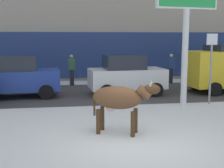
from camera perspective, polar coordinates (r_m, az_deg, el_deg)
The scene contains 9 objects.
ground_plane at distance 8.08m, azimuth 4.16°, elevation -10.70°, with size 120.00×120.00×0.00m, color white.
road_strip at distance 15.00m, azimuth -1.89°, elevation -1.66°, with size 60.00×5.60×0.01m, color #423F3F.
cow_brown at distance 8.53m, azimuth 1.40°, elevation -2.73°, with size 1.90×1.15×1.54m.
car_blue_hatchback at distance 14.48m, azimuth -16.83°, elevation 1.30°, with size 3.62×2.15×1.86m.
car_white_hatchback at distance 14.50m, azimuth 2.63°, elevation 1.67°, with size 3.62×2.15×1.86m.
pedestrian_near_billboard at distance 18.49m, azimuth 10.84°, elevation 2.86°, with size 0.36×0.24×1.73m.
pedestrian_by_cars at distance 17.45m, azimuth -7.45°, elevation 2.61°, with size 0.36×0.24×1.73m.
pedestrian_far_left at distance 17.56m, azimuth -15.08°, elevation 2.43°, with size 0.36×0.24×1.73m.
street_sign at distance 12.94m, azimuth 17.80°, elevation 3.74°, with size 0.44×0.08×2.82m.
Camera 1 is at (-1.70, -7.44, 2.66)m, focal length 49.52 mm.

